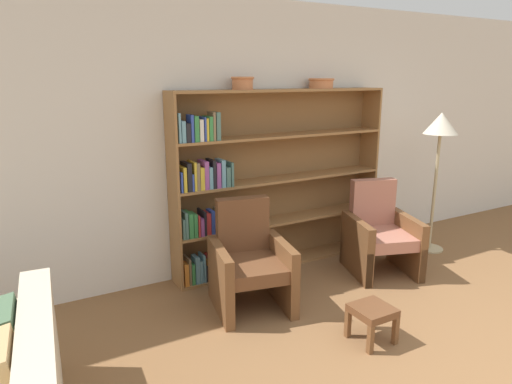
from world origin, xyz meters
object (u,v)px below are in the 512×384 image
(bowl_brass, at_px, (321,83))
(armchair_cushioned, at_px, (380,234))
(bookshelf, at_px, (262,183))
(floor_lamp, at_px, (440,133))
(armchair_leather, at_px, (250,263))
(footstool, at_px, (372,314))
(bowl_sage, at_px, (242,82))

(bowl_brass, bearing_deg, armchair_cushioned, -64.99)
(bookshelf, distance_m, bowl_brass, 1.24)
(bookshelf, height_order, floor_lamp, bookshelf)
(armchair_cushioned, bearing_deg, armchair_leather, 17.97)
(bowl_brass, bearing_deg, footstool, -112.50)
(armchair_cushioned, bearing_deg, bowl_brass, -46.96)
(bowl_sage, xyz_separation_m, floor_lamp, (2.22, -0.53, -0.56))
(bookshelf, height_order, bowl_brass, bowl_brass)
(bowl_brass, bearing_deg, bookshelf, 178.22)
(bowl_sage, height_order, armchair_cushioned, bowl_sage)
(bookshelf, bearing_deg, bowl_sage, -174.58)
(bowl_sage, relative_size, bowl_brass, 0.82)
(bowl_sage, distance_m, armchair_leather, 1.72)
(floor_lamp, bearing_deg, footstool, -150.24)
(bookshelf, bearing_deg, armchair_cushioned, -34.41)
(floor_lamp, distance_m, footstool, 2.55)
(armchair_leather, bearing_deg, armchair_cushioned, -168.43)
(bookshelf, relative_size, bowl_brass, 8.79)
(bowl_brass, height_order, armchair_leather, bowl_brass)
(bookshelf, distance_m, bowl_sage, 1.05)
(bookshelf, xyz_separation_m, armchair_leather, (-0.53, -0.70, -0.52))
(bowl_sage, bearing_deg, armchair_leather, -113.56)
(floor_lamp, bearing_deg, bowl_brass, 157.59)
(bookshelf, height_order, armchair_leather, bookshelf)
(armchair_cushioned, height_order, footstool, armchair_cushioned)
(bookshelf, relative_size, armchair_cushioned, 2.58)
(armchair_leather, xyz_separation_m, footstool, (0.55, -0.98, -0.17))
(bowl_sage, height_order, footstool, bowl_sage)
(floor_lamp, bearing_deg, armchair_leather, -176.62)
(bowl_brass, xyz_separation_m, floor_lamp, (1.28, -0.53, -0.55))
(bowl_sage, bearing_deg, floor_lamp, -13.40)
(armchair_leather, height_order, footstool, armchair_leather)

